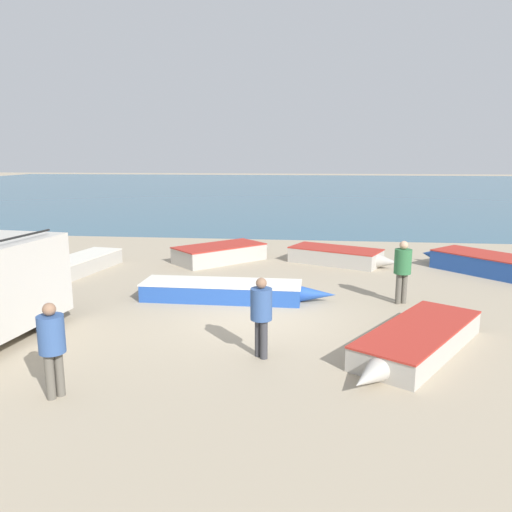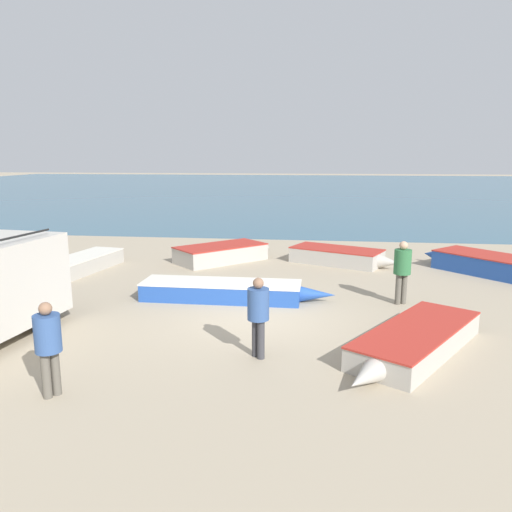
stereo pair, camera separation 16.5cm
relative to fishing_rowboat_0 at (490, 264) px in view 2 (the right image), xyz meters
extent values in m
plane|color=tan|center=(-7.49, -5.83, -0.33)|extent=(200.00, 200.00, 0.00)
cube|color=#33607A|center=(-7.49, 46.17, -0.33)|extent=(120.00, 80.00, 0.01)
cube|color=black|center=(-13.03, -6.18, 0.38)|extent=(1.83, 0.31, 0.86)
cube|color=#1E232D|center=(-13.03, -6.26, 1.48)|extent=(1.74, 0.26, 0.61)
cylinder|color=black|center=(-12.27, -7.20, 0.04)|extent=(0.30, 0.77, 0.75)
cube|color=#234CA3|center=(0.11, -0.12, -0.02)|extent=(3.85, 3.91, 0.63)
cone|color=#234CA3|center=(-1.53, 1.59, -0.02)|extent=(1.02, 1.03, 0.60)
cube|color=#B22D23|center=(0.11, -0.12, 0.23)|extent=(1.20, 1.17, 0.05)
cube|color=#B22D23|center=(0.11, -0.12, 0.31)|extent=(3.89, 3.95, 0.04)
cube|color=#ADA89E|center=(-14.24, -1.30, -0.08)|extent=(1.76, 3.59, 0.50)
cone|color=#ADA89E|center=(-13.90, 0.77, -0.08)|extent=(0.60, 0.82, 0.48)
cube|color=silver|center=(-14.24, -1.30, 0.11)|extent=(1.14, 0.38, 0.05)
cube|color=silver|center=(-14.24, -1.30, 0.19)|extent=(1.78, 3.63, 0.04)
cube|color=#ADA89E|center=(-3.83, -7.48, -0.10)|extent=(3.24, 3.99, 0.47)
cone|color=#ADA89E|center=(-5.10, -9.47, -0.10)|extent=(0.84, 0.96, 0.45)
cube|color=#B22D23|center=(-3.83, -7.48, 0.07)|extent=(1.17, 0.85, 0.05)
cube|color=#B22D23|center=(-3.83, -7.48, 0.16)|extent=(3.27, 4.03, 0.04)
cube|color=#ADA89E|center=(-5.22, 1.06, -0.06)|extent=(3.63, 2.72, 0.55)
cone|color=#ADA89E|center=(-3.38, 0.23, -0.06)|extent=(0.88, 0.77, 0.52)
cube|color=#B22D23|center=(-5.22, 1.06, 0.15)|extent=(0.75, 1.33, 0.05)
cube|color=#B22D23|center=(-5.22, 1.06, 0.23)|extent=(3.67, 2.75, 0.04)
cube|color=#234CA3|center=(-8.65, -4.21, -0.10)|extent=(4.49, 1.26, 0.47)
cone|color=#234CA3|center=(-5.92, -4.22, -0.10)|extent=(0.99, 0.45, 0.44)
cube|color=silver|center=(-8.65, -4.21, 0.07)|extent=(0.21, 1.14, 0.05)
cube|color=silver|center=(-8.65, -4.21, 0.15)|extent=(4.54, 1.27, 0.04)
cube|color=#ADA89E|center=(-9.66, 0.88, -0.03)|extent=(3.55, 3.53, 0.60)
cone|color=#ADA89E|center=(-8.18, 2.33, -0.03)|extent=(0.93, 0.93, 0.57)
cube|color=#B22D23|center=(-9.66, 0.88, 0.20)|extent=(1.18, 1.20, 0.05)
cube|color=#B22D23|center=(-9.66, 0.88, 0.28)|extent=(3.59, 3.56, 0.04)
cylinder|color=#5B564C|center=(-3.55, -4.01, 0.09)|extent=(0.16, 0.16, 0.85)
cylinder|color=#5B564C|center=(-3.72, -4.08, 0.09)|extent=(0.16, 0.16, 0.85)
cylinder|color=#2D6B3D|center=(-3.63, -4.05, 0.86)|extent=(0.46, 0.46, 0.68)
sphere|color=tan|center=(-3.63, -4.05, 1.31)|extent=(0.23, 0.23, 0.23)
cylinder|color=#38383D|center=(-7.04, -8.30, 0.07)|extent=(0.15, 0.15, 0.81)
cylinder|color=#38383D|center=(-7.16, -8.18, 0.07)|extent=(0.15, 0.15, 0.81)
cylinder|color=#335189|center=(-7.10, -8.24, 0.80)|extent=(0.44, 0.44, 0.64)
sphere|color=#8C664C|center=(-7.10, -8.24, 1.23)|extent=(0.22, 0.22, 0.22)
cylinder|color=#5B564C|center=(-10.45, -10.40, 0.07)|extent=(0.15, 0.15, 0.81)
cylinder|color=#5B564C|center=(-10.35, -10.26, 0.07)|extent=(0.15, 0.15, 0.81)
cylinder|color=#335189|center=(-10.40, -10.33, 0.80)|extent=(0.44, 0.44, 0.64)
sphere|color=#8C664C|center=(-10.40, -10.33, 1.23)|extent=(0.22, 0.22, 0.22)
camera|label=1|loc=(-6.12, -17.76, 3.72)|focal=35.00mm
camera|label=2|loc=(-5.96, -17.74, 3.72)|focal=35.00mm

